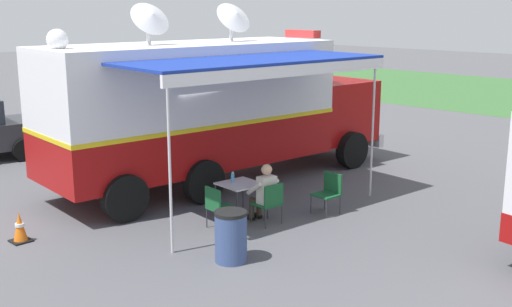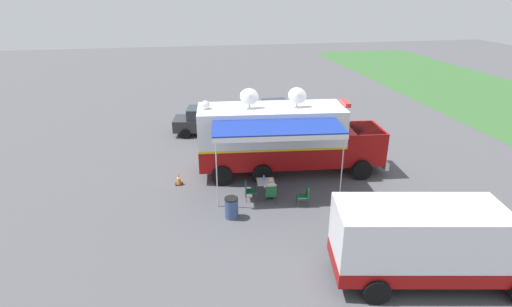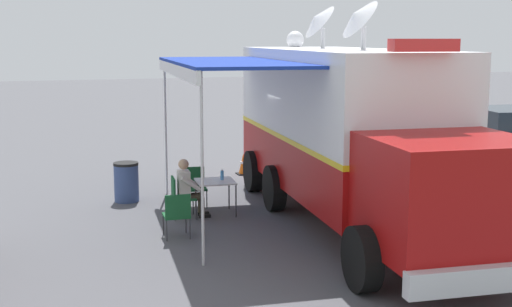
# 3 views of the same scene
# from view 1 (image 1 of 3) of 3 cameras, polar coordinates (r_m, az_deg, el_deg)

# --- Properties ---
(ground_plane) EXTENTS (100.00, 100.00, 0.00)m
(ground_plane) POSITION_cam_1_polar(r_m,az_deg,el_deg) (15.79, -5.73, -2.97)
(ground_plane) COLOR #515156
(lot_stripe) EXTENTS (0.55, 4.79, 0.01)m
(lot_stripe) POSITION_cam_1_polar(r_m,az_deg,el_deg) (20.22, -5.53, 0.60)
(lot_stripe) COLOR silver
(lot_stripe) RESTS_ON ground
(command_truck) EXTENTS (5.36, 9.67, 4.53)m
(command_truck) POSITION_cam_1_polar(r_m,az_deg,el_deg) (15.77, -3.57, 4.30)
(command_truck) COLOR #9E0F0F
(command_truck) RESTS_ON ground
(folding_table) EXTENTS (0.87, 0.87, 0.73)m
(folding_table) POSITION_cam_1_polar(r_m,az_deg,el_deg) (13.32, -1.43, -2.93)
(folding_table) COLOR silver
(folding_table) RESTS_ON ground
(water_bottle) EXTENTS (0.07, 0.07, 0.22)m
(water_bottle) POSITION_cam_1_polar(r_m,az_deg,el_deg) (13.36, -2.11, -2.16)
(water_bottle) COLOR #4C99D8
(water_bottle) RESTS_ON folding_table
(folding_chair_at_table) EXTENTS (0.52, 0.52, 0.87)m
(folding_chair_at_table) POSITION_cam_1_polar(r_m,az_deg,el_deg) (12.87, 1.25, -4.24)
(folding_chair_at_table) COLOR #19562D
(folding_chair_at_table) RESTS_ON ground
(folding_chair_beside_table) EXTENTS (0.52, 0.52, 0.87)m
(folding_chair_beside_table) POSITION_cam_1_polar(r_m,az_deg,el_deg) (12.64, -3.44, -4.58)
(folding_chair_beside_table) COLOR #19562D
(folding_chair_beside_table) RESTS_ON ground
(folding_chair_spare_by_truck) EXTENTS (0.50, 0.50, 0.87)m
(folding_chair_spare_by_truck) POSITION_cam_1_polar(r_m,az_deg,el_deg) (13.70, 6.56, -3.25)
(folding_chair_spare_by_truck) COLOR #19562D
(folding_chair_spare_by_truck) RESTS_ON ground
(seated_responder) EXTENTS (0.69, 0.59, 1.25)m
(seated_responder) POSITION_cam_1_polar(r_m,az_deg,el_deg) (12.96, 0.70, -3.47)
(seated_responder) COLOR silver
(seated_responder) RESTS_ON ground
(trash_bin) EXTENTS (0.57, 0.57, 0.91)m
(trash_bin) POSITION_cam_1_polar(r_m,az_deg,el_deg) (11.09, -2.27, -7.44)
(trash_bin) COLOR #384C7F
(trash_bin) RESTS_ON ground
(traffic_cone) EXTENTS (0.36, 0.36, 0.58)m
(traffic_cone) POSITION_cam_1_polar(r_m,az_deg,el_deg) (12.84, -20.41, -6.23)
(traffic_cone) COLOR black
(traffic_cone) RESTS_ON ground
(car_behind_truck) EXTENTS (4.27, 2.15, 1.76)m
(car_behind_truck) POSITION_cam_1_polar(r_m,az_deg,el_deg) (22.64, -13.92, 3.87)
(car_behind_truck) COLOR #B2B5BA
(car_behind_truck) RESTS_ON ground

